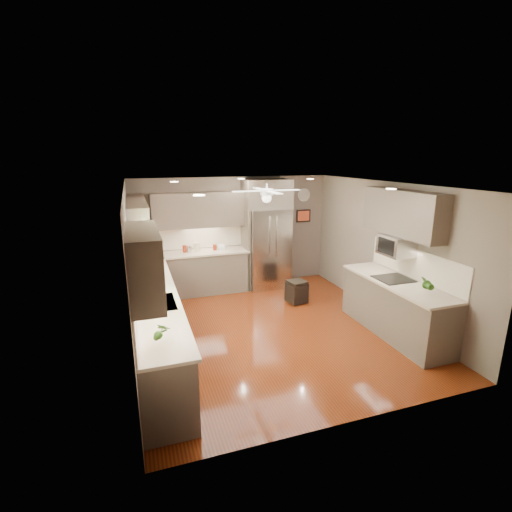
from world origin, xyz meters
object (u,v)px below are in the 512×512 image
potted_plant_left (162,332)px  bowl (222,249)px  canister_a (185,249)px  paper_towel (159,302)px  canister_d (215,247)px  soap_bottle (145,285)px  stool (297,292)px  microwave (396,245)px  canister_c (197,247)px  canister_b (189,249)px  potted_plant_right (427,284)px  refrigerator (267,236)px

potted_plant_left → bowl: potted_plant_left is taller
canister_a → paper_towel: bearing=-104.1°
bowl → canister_d: bearing=173.5°
soap_bottle → stool: (2.98, 0.91, -0.79)m
soap_bottle → canister_a: bearing=67.3°
microwave → paper_towel: bearing=-176.0°
paper_towel → canister_c: bearing=71.3°
canister_b → paper_towel: 3.14m
soap_bottle → potted_plant_right: potted_plant_right is taller
soap_bottle → paper_towel: (0.13, -0.89, 0.05)m
soap_bottle → potted_plant_right: (3.99, -1.50, 0.07)m
canister_a → soap_bottle: bearing=-112.7°
canister_c → canister_d: canister_c is taller
potted_plant_left → microwave: (3.99, 1.21, 0.39)m
canister_c → soap_bottle: canister_c is taller
soap_bottle → stool: soap_bottle is taller
canister_a → refrigerator: 1.87m
potted_plant_left → canister_b: bearing=77.2°
canister_a → soap_bottle: size_ratio=0.85×
potted_plant_left → bowl: bearing=67.8°
canister_d → stool: canister_d is taller
canister_b → bowl: bearing=1.9°
potted_plant_left → bowl: 4.29m
potted_plant_left → microwave: size_ratio=0.56×
potted_plant_right → refrigerator: bearing=108.9°
microwave → potted_plant_left: bearing=-163.1°
potted_plant_right → soap_bottle: bearing=159.4°
canister_c → canister_b: bearing=-162.7°
microwave → canister_d: bearing=132.2°
refrigerator → potted_plant_right: bearing=-71.1°
canister_d → microwave: size_ratio=0.23×
canister_a → canister_c: 0.27m
potted_plant_left → refrigerator: 4.74m
refrigerator → stool: (0.22, -1.18, -0.95)m
canister_a → potted_plant_left: (-0.80, -3.98, 0.07)m
canister_d → bowl: 0.16m
paper_towel → canister_d: bearing=65.0°
canister_d → canister_b: bearing=-175.7°
canister_b → bowl: (0.72, 0.02, -0.05)m
canister_a → canister_d: bearing=0.9°
bowl → paper_towel: (-1.59, -3.04, 0.12)m
canister_a → paper_towel: 3.14m
potted_plant_left → canister_a: bearing=78.6°
bowl → stool: size_ratio=0.42×
refrigerator → paper_towel: size_ratio=8.29×
potted_plant_left → potted_plant_right: bearing=4.9°
canister_a → bowl: canister_a is taller
canister_b → microwave: microwave is taller
paper_towel → bowl: bearing=62.5°
canister_d → bowl: canister_d is taller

